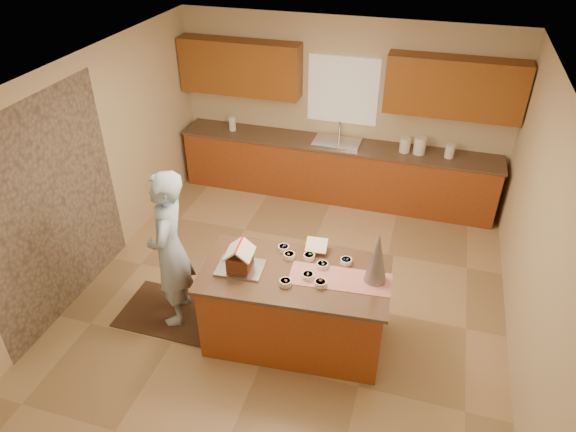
# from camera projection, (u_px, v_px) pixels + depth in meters

# --- Properties ---
(floor) EXTENTS (5.50, 5.50, 0.00)m
(floor) POSITION_uv_depth(u_px,v_px,m) (291.00, 294.00, 6.38)
(floor) COLOR tan
(floor) RESTS_ON ground
(ceiling) EXTENTS (5.50, 5.50, 0.00)m
(ceiling) POSITION_uv_depth(u_px,v_px,m) (292.00, 78.00, 4.90)
(ceiling) COLOR silver
(ceiling) RESTS_ON floor
(wall_back) EXTENTS (5.50, 5.50, 0.00)m
(wall_back) POSITION_uv_depth(u_px,v_px,m) (342.00, 109.00, 7.84)
(wall_back) COLOR beige
(wall_back) RESTS_ON floor
(wall_front) EXTENTS (5.50, 5.50, 0.00)m
(wall_front) POSITION_uv_depth(u_px,v_px,m) (176.00, 408.00, 3.43)
(wall_front) COLOR beige
(wall_front) RESTS_ON floor
(wall_left) EXTENTS (5.50, 5.50, 0.00)m
(wall_left) POSITION_uv_depth(u_px,v_px,m) (92.00, 169.00, 6.23)
(wall_left) COLOR beige
(wall_left) RESTS_ON floor
(wall_right) EXTENTS (5.50, 5.50, 0.00)m
(wall_right) POSITION_uv_depth(u_px,v_px,m) (539.00, 238.00, 5.04)
(wall_right) COLOR beige
(wall_right) RESTS_ON floor
(stone_accent) EXTENTS (0.00, 2.50, 2.50)m
(stone_accent) POSITION_uv_depth(u_px,v_px,m) (52.00, 211.00, 5.64)
(stone_accent) COLOR gray
(stone_accent) RESTS_ON wall_left
(window_curtain) EXTENTS (1.05, 0.03, 1.00)m
(window_curtain) POSITION_uv_depth(u_px,v_px,m) (343.00, 90.00, 7.65)
(window_curtain) COLOR white
(window_curtain) RESTS_ON wall_back
(back_counter_base) EXTENTS (4.80, 0.60, 0.88)m
(back_counter_base) POSITION_uv_depth(u_px,v_px,m) (335.00, 171.00, 8.10)
(back_counter_base) COLOR #93491E
(back_counter_base) RESTS_ON floor
(back_counter_top) EXTENTS (4.85, 0.63, 0.04)m
(back_counter_top) POSITION_uv_depth(u_px,v_px,m) (337.00, 144.00, 7.85)
(back_counter_top) COLOR brown
(back_counter_top) RESTS_ON back_counter_base
(upper_cabinet_left) EXTENTS (1.85, 0.35, 0.80)m
(upper_cabinet_left) POSITION_uv_depth(u_px,v_px,m) (240.00, 67.00, 7.76)
(upper_cabinet_left) COLOR #91581F
(upper_cabinet_left) RESTS_ON wall_back
(upper_cabinet_right) EXTENTS (1.85, 0.35, 0.80)m
(upper_cabinet_right) POSITION_uv_depth(u_px,v_px,m) (455.00, 87.00, 7.03)
(upper_cabinet_right) COLOR #91581F
(upper_cabinet_right) RESTS_ON wall_back
(sink) EXTENTS (0.70, 0.45, 0.12)m
(sink) POSITION_uv_depth(u_px,v_px,m) (337.00, 145.00, 7.85)
(sink) COLOR silver
(sink) RESTS_ON back_counter_top
(faucet) EXTENTS (0.03, 0.03, 0.28)m
(faucet) POSITION_uv_depth(u_px,v_px,m) (340.00, 130.00, 7.90)
(faucet) COLOR silver
(faucet) RESTS_ON back_counter_top
(island_base) EXTENTS (1.90, 1.06, 0.90)m
(island_base) POSITION_uv_depth(u_px,v_px,m) (295.00, 309.00, 5.52)
(island_base) COLOR #93491E
(island_base) RESTS_ON floor
(island_top) EXTENTS (1.99, 1.15, 0.04)m
(island_top) POSITION_uv_depth(u_px,v_px,m) (295.00, 274.00, 5.26)
(island_top) COLOR brown
(island_top) RESTS_ON island_base
(table_runner) EXTENTS (1.04, 0.45, 0.01)m
(table_runner) POSITION_uv_depth(u_px,v_px,m) (340.00, 279.00, 5.17)
(table_runner) COLOR #AE0C10
(table_runner) RESTS_ON island_top
(baking_tray) EXTENTS (0.49, 0.38, 0.03)m
(baking_tray) POSITION_uv_depth(u_px,v_px,m) (240.00, 268.00, 5.30)
(baking_tray) COLOR silver
(baking_tray) RESTS_ON island_top
(cookbook) EXTENTS (0.24, 0.19, 0.10)m
(cookbook) POSITION_uv_depth(u_px,v_px,m) (317.00, 245.00, 5.49)
(cookbook) COLOR white
(cookbook) RESTS_ON island_top
(tinsel_tree) EXTENTS (0.24, 0.24, 0.56)m
(tinsel_tree) POSITION_uv_depth(u_px,v_px,m) (377.00, 258.00, 5.00)
(tinsel_tree) COLOR #9FA1AB
(tinsel_tree) RESTS_ON island_top
(rug) EXTENTS (1.26, 0.82, 0.01)m
(rug) POSITION_uv_depth(u_px,v_px,m) (176.00, 313.00, 6.09)
(rug) COLOR black
(rug) RESTS_ON floor
(boy) EXTENTS (0.61, 0.77, 1.86)m
(boy) POSITION_uv_depth(u_px,v_px,m) (170.00, 250.00, 5.57)
(boy) COLOR #A8C9EE
(boy) RESTS_ON rug
(canister_a) EXTENTS (0.15, 0.15, 0.21)m
(canister_a) POSITION_uv_depth(u_px,v_px,m) (405.00, 145.00, 7.54)
(canister_a) COLOR white
(canister_a) RESTS_ON back_counter_top
(canister_b) EXTENTS (0.17, 0.17, 0.25)m
(canister_b) POSITION_uv_depth(u_px,v_px,m) (420.00, 146.00, 7.48)
(canister_b) COLOR white
(canister_b) RESTS_ON back_counter_top
(canister_c) EXTENTS (0.13, 0.13, 0.19)m
(canister_c) POSITION_uv_depth(u_px,v_px,m) (450.00, 151.00, 7.39)
(canister_c) COLOR white
(canister_c) RESTS_ON back_counter_top
(paper_towel) EXTENTS (0.11, 0.11, 0.23)m
(paper_towel) POSITION_uv_depth(u_px,v_px,m) (232.00, 123.00, 8.17)
(paper_towel) COLOR white
(paper_towel) RESTS_ON back_counter_top
(gingerbread_house) EXTENTS (0.30, 0.31, 0.29)m
(gingerbread_house) POSITION_uv_depth(u_px,v_px,m) (240.00, 259.00, 5.23)
(gingerbread_house) COLOR brown
(gingerbread_house) RESTS_ON baking_tray
(candy_bowls) EXTENTS (0.81, 0.65, 0.06)m
(candy_bowls) POSITION_uv_depth(u_px,v_px,m) (308.00, 266.00, 5.30)
(candy_bowls) COLOR green
(candy_bowls) RESTS_ON island_top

